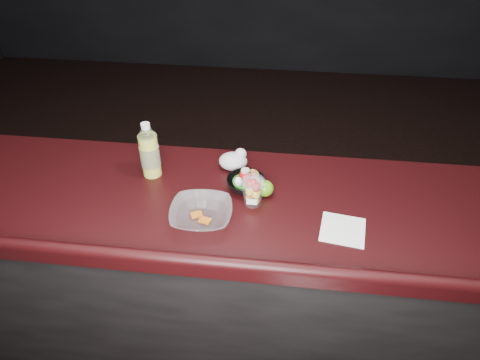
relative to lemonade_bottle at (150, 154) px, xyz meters
name	(u,v)px	position (x,y,z in m)	size (l,w,h in m)	color
room_shell	(207,15)	(0.36, -0.43, 0.71)	(8.00, 8.00, 8.00)	black
counter	(231,281)	(0.36, -0.13, -0.61)	(4.06, 0.71, 1.02)	black
lemonade_bottle	(150,154)	(0.00, 0.00, 0.00)	(0.08, 0.08, 0.25)	#C8D136
fruit_cup	(253,190)	(0.45, -0.14, -0.04)	(0.09, 0.09, 0.13)	white
green_apple	(265,188)	(0.49, -0.08, -0.07)	(0.07, 0.07, 0.08)	#39840F
plastic_bag	(234,160)	(0.35, 0.09, -0.06)	(0.13, 0.10, 0.09)	silver
snack_bowl	(246,183)	(0.41, -0.05, -0.08)	(0.20, 0.20, 0.09)	black
takeout_bowl	(201,214)	(0.27, -0.26, -0.08)	(0.25, 0.25, 0.06)	silver
paper_napkin	(343,230)	(0.79, -0.26, -0.10)	(0.16, 0.16, 0.00)	white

